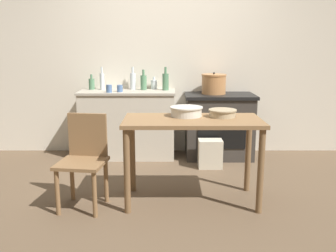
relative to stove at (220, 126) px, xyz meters
name	(u,v)px	position (x,y,z in m)	size (l,w,h in m)	color
ground_plane	(168,194)	(-0.68, -1.27, -0.41)	(14.00, 14.00, 0.00)	brown
wall_back	(168,58)	(-0.68, 0.31, 0.86)	(8.00, 0.07, 2.55)	beige
counter_cabinet	(130,124)	(-1.18, 0.02, 0.02)	(1.22, 0.55, 0.87)	beige
stove	(220,126)	(0.00, 0.00, 0.00)	(0.89, 0.59, 0.83)	#38332D
work_table	(194,132)	(-0.44, -1.44, 0.25)	(1.24, 0.61, 0.79)	olive
chair	(86,158)	(-1.41, -1.53, 0.04)	(0.45, 0.45, 0.83)	olive
flour_sack	(212,154)	(-0.16, -0.46, -0.24)	(0.28, 0.20, 0.34)	beige
stock_pot	(215,84)	(-0.08, 0.04, 0.54)	(0.32, 0.32, 0.27)	#B77A47
mixing_bowl_large	(188,111)	(-0.49, -1.31, 0.42)	(0.31, 0.31, 0.09)	silver
mixing_bowl_small	(224,113)	(-0.16, -1.35, 0.41)	(0.26, 0.26, 0.07)	tan
bottle_far_left	(156,84)	(-0.85, 0.21, 0.52)	(0.08, 0.08, 0.16)	silver
bottle_left	(104,81)	(-1.52, 0.15, 0.57)	(0.06, 0.06, 0.29)	silver
bottle_mid_left	(93,84)	(-1.66, 0.16, 0.53)	(0.08, 0.08, 0.20)	#517F5B
bottle_center_left	(135,81)	(-1.12, 0.18, 0.57)	(0.08, 0.08, 0.29)	silver
bottle_center	(167,81)	(-0.69, 0.08, 0.57)	(0.08, 0.08, 0.30)	#517F5B
bottle_center_right	(145,82)	(-0.98, 0.13, 0.55)	(0.08, 0.08, 0.26)	#517F5B
cup_mid_right	(121,88)	(-1.26, -0.09, 0.50)	(0.07, 0.07, 0.09)	#4C6B99
cup_right	(111,89)	(-1.39, -0.15, 0.50)	(0.07, 0.07, 0.09)	#4C6B99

